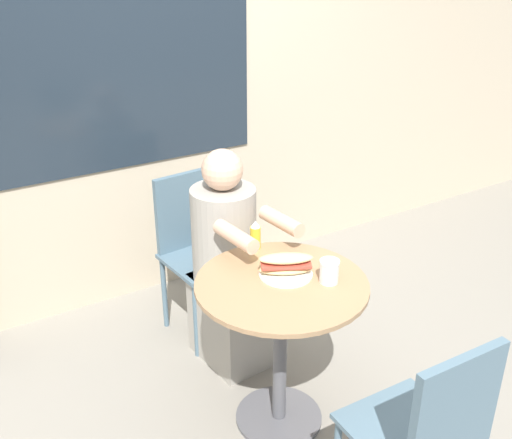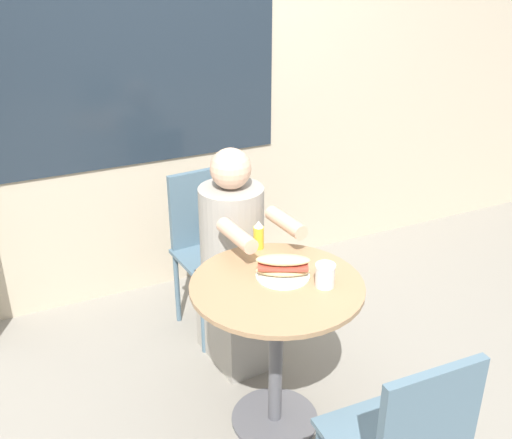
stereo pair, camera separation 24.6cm
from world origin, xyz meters
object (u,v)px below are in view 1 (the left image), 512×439
object	(u,v)px
empty_chair_across	(430,429)
drink_cup	(329,271)
seated_diner	(229,273)
condiment_bottle	(255,235)
cafe_table	(281,322)
sandwich_on_plate	(286,266)
diner_chair	(195,239)

from	to	relation	value
empty_chair_across	drink_cup	size ratio (longest dim) A/B	8.95
seated_diner	condiment_bottle	world-z (taller)	seated_diner
cafe_table	empty_chair_across	size ratio (longest dim) A/B	0.82
empty_chair_across	drink_cup	world-z (taller)	empty_chair_across
cafe_table	sandwich_on_plate	size ratio (longest dim) A/B	3.07
seated_diner	diner_chair	bearing A→B (deg)	-93.21
diner_chair	drink_cup	distance (m)	1.01
condiment_bottle	empty_chair_across	bearing A→B (deg)	-89.36
drink_cup	sandwich_on_plate	bearing A→B (deg)	129.76
seated_diner	empty_chair_across	world-z (taller)	seated_diner
seated_diner	sandwich_on_plate	size ratio (longest dim) A/B	4.75
drink_cup	condiment_bottle	world-z (taller)	condiment_bottle
condiment_bottle	drink_cup	bearing A→B (deg)	-76.47
cafe_table	sandwich_on_plate	bearing A→B (deg)	40.49
seated_diner	sandwich_on_plate	distance (m)	0.56
drink_cup	condiment_bottle	xyz separation A→B (m)	(-0.10, 0.40, 0.01)
diner_chair	cafe_table	bearing A→B (deg)	82.61
sandwich_on_plate	cafe_table	bearing A→B (deg)	-139.51
empty_chair_across	condiment_bottle	bearing A→B (deg)	92.67
cafe_table	empty_chair_across	distance (m)	0.76
seated_diner	drink_cup	bearing A→B (deg)	95.46
seated_diner	sandwich_on_plate	xyz separation A→B (m)	(0.00, -0.48, 0.27)
sandwich_on_plate	condiment_bottle	xyz separation A→B (m)	(0.02, 0.27, 0.02)
cafe_table	diner_chair	world-z (taller)	diner_chair
empty_chair_across	drink_cup	bearing A→B (deg)	84.62
empty_chair_across	sandwich_on_plate	world-z (taller)	empty_chair_across
seated_diner	sandwich_on_plate	world-z (taller)	seated_diner
seated_diner	condiment_bottle	size ratio (longest dim) A/B	8.37
diner_chair	empty_chair_across	size ratio (longest dim) A/B	1.00
cafe_table	drink_cup	size ratio (longest dim) A/B	7.36
drink_cup	cafe_table	bearing A→B (deg)	148.86
cafe_table	sandwich_on_plate	distance (m)	0.24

